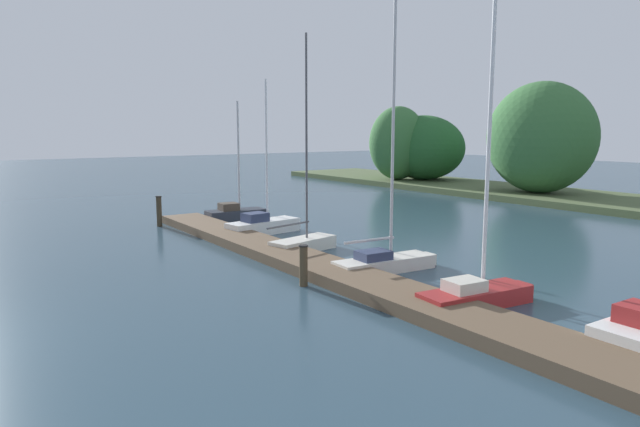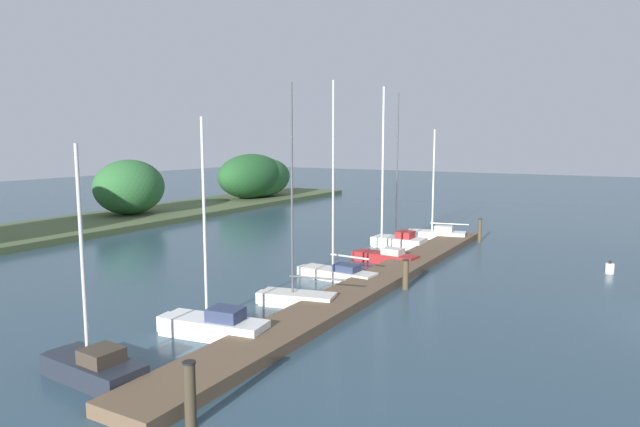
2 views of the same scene
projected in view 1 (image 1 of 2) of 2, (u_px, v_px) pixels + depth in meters
name	position (u px, v px, depth m)	size (l,w,h in m)	color
dock_pier	(334.00, 272.00, 17.01)	(25.68, 1.80, 0.35)	brown
far_shore	(609.00, 162.00, 32.78)	(67.00, 8.00, 7.45)	#4C5B38
sailboat_0	(237.00, 213.00, 27.72)	(1.31, 3.10, 5.79)	#232833
sailboat_1	(265.00, 224.00, 24.31)	(1.51, 3.59, 6.52)	white
sailboat_2	(305.00, 241.00, 20.85)	(1.51, 3.26, 7.80)	silver
sailboat_3	(387.00, 258.00, 17.84)	(1.20, 3.68, 8.26)	silver
sailboat_4	(478.00, 289.00, 14.28)	(1.26, 3.40, 8.30)	maroon
mooring_piling_0	(159.00, 211.00, 26.03)	(0.28, 0.28, 1.41)	#3D3323
mooring_piling_1	(303.00, 265.00, 16.08)	(0.27, 0.27, 1.19)	#4C3D28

